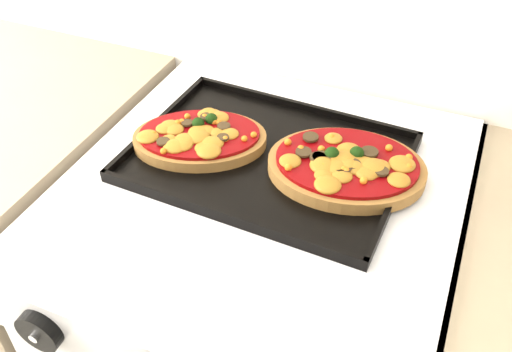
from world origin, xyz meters
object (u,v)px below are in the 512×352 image
at_px(pizza_right, 347,165).
at_px(baking_tray, 268,156).
at_px(stove, 264,347).
at_px(pizza_left, 200,137).

bearing_deg(pizza_right, baking_tray, -176.20).
distance_m(stove, baking_tray, 0.47).
distance_m(stove, pizza_right, 0.50).
distance_m(baking_tray, pizza_left, 0.12).
height_order(stove, pizza_right, pizza_right).
bearing_deg(stove, baking_tray, 107.28).
relative_size(stove, pizza_right, 3.83).
bearing_deg(pizza_left, stove, -11.83).
bearing_deg(baking_tray, pizza_right, 6.24).
relative_size(baking_tray, pizza_left, 1.94).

